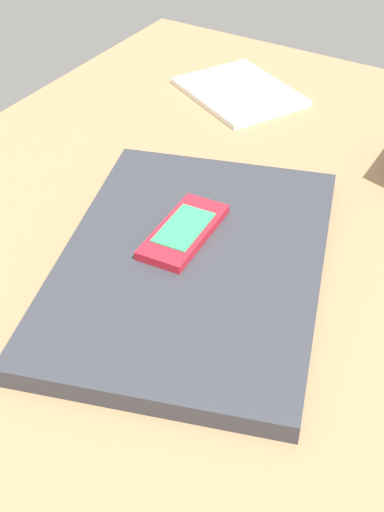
% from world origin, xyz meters
% --- Properties ---
extents(desk_surface, '(1.20, 0.80, 0.03)m').
position_xyz_m(desk_surface, '(0.00, 0.00, 0.01)').
color(desk_surface, '#9E7751').
rests_on(desk_surface, ground).
extents(laptop_closed, '(0.41, 0.35, 0.02)m').
position_xyz_m(laptop_closed, '(-0.05, -0.01, 0.04)').
color(laptop_closed, '#33353D').
rests_on(laptop_closed, desk_surface).
extents(cell_phone_on_laptop, '(0.12, 0.06, 0.01)m').
position_xyz_m(cell_phone_on_laptop, '(-0.08, -0.03, 0.05)').
color(cell_phone_on_laptop, red).
rests_on(cell_phone_on_laptop, laptop_closed).
extents(notepad, '(0.19, 0.20, 0.01)m').
position_xyz_m(notepad, '(-0.41, -0.15, 0.03)').
color(notepad, white).
rests_on(notepad, desk_surface).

